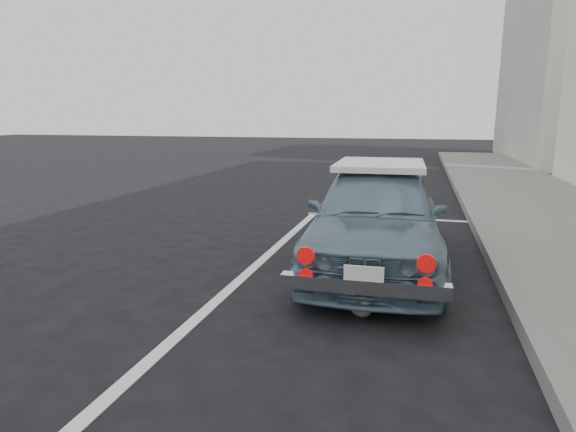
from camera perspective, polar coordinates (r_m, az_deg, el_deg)
building_far at (r=22.86m, az=30.10°, el=15.72°), size 3.50×10.00×8.00m
pline_front at (r=8.78m, az=12.07°, el=-0.20°), size 3.00×0.12×0.01m
pline_side at (r=5.70m, az=-4.42°, el=-6.41°), size 0.12×7.00×0.01m
retro_coupe at (r=5.78m, az=10.50°, el=0.19°), size 1.60×3.75×1.26m
cat at (r=4.45m, az=8.73°, el=-10.22°), size 0.31×0.47×0.26m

